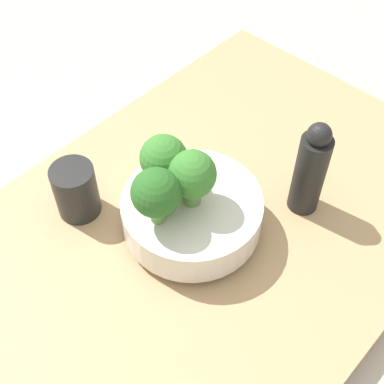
# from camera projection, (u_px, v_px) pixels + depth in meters

# --- Properties ---
(ground_plane) EXTENTS (6.00, 6.00, 0.00)m
(ground_plane) POSITION_uv_depth(u_px,v_px,m) (185.00, 258.00, 0.87)
(ground_plane) COLOR #ADA89E
(table) EXTENTS (1.01, 0.60, 0.05)m
(table) POSITION_uv_depth(u_px,v_px,m) (185.00, 250.00, 0.85)
(table) COLOR tan
(table) RESTS_ON ground_plane
(bowl) EXTENTS (0.21, 0.21, 0.07)m
(bowl) POSITION_uv_depth(u_px,v_px,m) (192.00, 213.00, 0.82)
(bowl) COLOR silver
(bowl) RESTS_ON table
(broccoli_floret_back) EXTENTS (0.07, 0.07, 0.09)m
(broccoli_floret_back) POSITION_uv_depth(u_px,v_px,m) (164.00, 159.00, 0.77)
(broccoli_floret_back) COLOR #609347
(broccoli_floret_back) RESTS_ON bowl
(broccoli_floret_left) EXTENTS (0.07, 0.07, 0.09)m
(broccoli_floret_left) POSITION_uv_depth(u_px,v_px,m) (156.00, 194.00, 0.73)
(broccoli_floret_left) COLOR #609347
(broccoli_floret_left) RESTS_ON bowl
(romanesco_piece_far) EXTENTS (0.05, 0.05, 0.08)m
(romanesco_piece_far) POSITION_uv_depth(u_px,v_px,m) (155.00, 184.00, 0.74)
(romanesco_piece_far) COLOR #609347
(romanesco_piece_far) RESTS_ON bowl
(broccoli_floret_center) EXTENTS (0.07, 0.07, 0.09)m
(broccoli_floret_center) POSITION_uv_depth(u_px,v_px,m) (192.00, 175.00, 0.75)
(broccoli_floret_center) COLOR #609347
(broccoli_floret_center) RESTS_ON bowl
(cup) EXTENTS (0.07, 0.07, 0.09)m
(cup) POSITION_uv_depth(u_px,v_px,m) (76.00, 191.00, 0.84)
(cup) COLOR black
(cup) RESTS_ON table
(pepper_mill) EXTENTS (0.05, 0.05, 0.18)m
(pepper_mill) POSITION_uv_depth(u_px,v_px,m) (310.00, 170.00, 0.81)
(pepper_mill) COLOR black
(pepper_mill) RESTS_ON table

